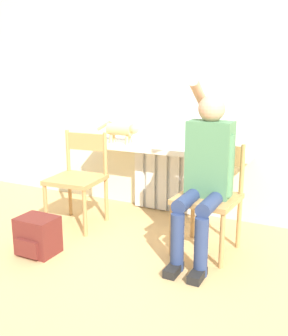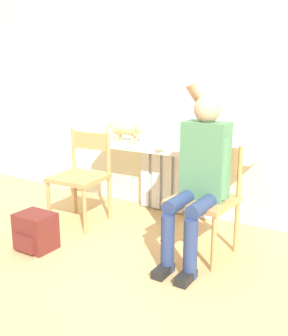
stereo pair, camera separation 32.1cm
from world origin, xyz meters
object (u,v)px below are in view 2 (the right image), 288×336
chair_right (205,197)px  backpack (35,232)px  person (201,170)px  cat (129,129)px  chair_left (81,175)px

chair_right → backpack: 1.40m
person → cat: bearing=149.1°
chair_left → chair_right: size_ratio=1.00×
chair_right → chair_left: bearing=-176.2°
person → backpack: size_ratio=4.52×
chair_right → person: bearing=-87.4°
chair_left → cat: cat is taller
person → backpack: person is taller
chair_right → cat: size_ratio=1.76×
chair_right → person: 0.26m
backpack → chair_right: bearing=29.5°
backpack → person: bearing=25.7°
person → backpack: (-1.19, -0.57, -0.56)m
cat → backpack: bearing=-94.3°
person → backpack: 1.43m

